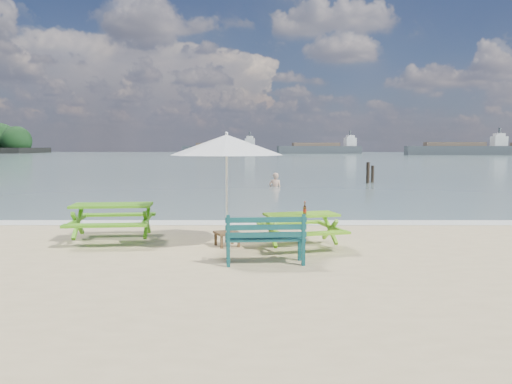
{
  "coord_description": "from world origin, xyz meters",
  "views": [
    {
      "loc": [
        0.58,
        -8.91,
        2.1
      ],
      "look_at": [
        0.58,
        3.0,
        1.0
      ],
      "focal_mm": 35.0,
      "sensor_mm": 36.0,
      "label": 1
    }
  ],
  "objects_px": {
    "patio_umbrella": "(227,145)",
    "park_bench": "(265,249)",
    "picnic_table_right": "(301,231)",
    "side_table": "(227,239)",
    "swimmer": "(275,190)",
    "picnic_table_left": "(112,223)",
    "beer_bottle": "(305,210)"
  },
  "relations": [
    {
      "from": "picnic_table_left",
      "to": "beer_bottle",
      "type": "distance_m",
      "value": 4.3
    },
    {
      "from": "side_table",
      "to": "swimmer",
      "type": "xyz_separation_m",
      "value": [
        1.6,
        15.52,
        -0.34
      ]
    },
    {
      "from": "park_bench",
      "to": "picnic_table_right",
      "type": "bearing_deg",
      "value": 61.52
    },
    {
      "from": "side_table",
      "to": "beer_bottle",
      "type": "bearing_deg",
      "value": -11.16
    },
    {
      "from": "park_bench",
      "to": "swimmer",
      "type": "bearing_deg",
      "value": 87.2
    },
    {
      "from": "picnic_table_right",
      "to": "park_bench",
      "type": "relative_size",
      "value": 1.36
    },
    {
      "from": "picnic_table_right",
      "to": "park_bench",
      "type": "distance_m",
      "value": 1.63
    },
    {
      "from": "picnic_table_left",
      "to": "beer_bottle",
      "type": "bearing_deg",
      "value": -12.45
    },
    {
      "from": "park_bench",
      "to": "side_table",
      "type": "bearing_deg",
      "value": 116.35
    },
    {
      "from": "picnic_table_left",
      "to": "park_bench",
      "type": "xyz_separation_m",
      "value": [
        3.35,
        -2.16,
        -0.13
      ]
    },
    {
      "from": "side_table",
      "to": "swimmer",
      "type": "bearing_deg",
      "value": 84.1
    },
    {
      "from": "picnic_table_left",
      "to": "park_bench",
      "type": "relative_size",
      "value": 1.43
    },
    {
      "from": "picnic_table_right",
      "to": "swimmer",
      "type": "relative_size",
      "value": 1.09
    },
    {
      "from": "picnic_table_right",
      "to": "swimmer",
      "type": "bearing_deg",
      "value": 89.78
    },
    {
      "from": "picnic_table_right",
      "to": "patio_umbrella",
      "type": "relative_size",
      "value": 0.63
    },
    {
      "from": "picnic_table_right",
      "to": "swimmer",
      "type": "height_order",
      "value": "swimmer"
    },
    {
      "from": "picnic_table_right",
      "to": "patio_umbrella",
      "type": "distance_m",
      "value": 2.36
    },
    {
      "from": "picnic_table_left",
      "to": "side_table",
      "type": "xyz_separation_m",
      "value": [
        2.58,
        -0.61,
        -0.23
      ]
    },
    {
      "from": "picnic_table_left",
      "to": "picnic_table_right",
      "type": "relative_size",
      "value": 1.05
    },
    {
      "from": "side_table",
      "to": "beer_bottle",
      "type": "relative_size",
      "value": 2.29
    },
    {
      "from": "picnic_table_right",
      "to": "swimmer",
      "type": "xyz_separation_m",
      "value": [
        0.06,
        15.64,
        -0.52
      ]
    },
    {
      "from": "picnic_table_right",
      "to": "side_table",
      "type": "distance_m",
      "value": 1.56
    },
    {
      "from": "park_bench",
      "to": "beer_bottle",
      "type": "relative_size",
      "value": 5.35
    },
    {
      "from": "patio_umbrella",
      "to": "beer_bottle",
      "type": "bearing_deg",
      "value": -11.16
    },
    {
      "from": "park_bench",
      "to": "side_table",
      "type": "distance_m",
      "value": 1.74
    },
    {
      "from": "swimmer",
      "to": "picnic_table_right",
      "type": "bearing_deg",
      "value": -90.22
    },
    {
      "from": "picnic_table_right",
      "to": "swimmer",
      "type": "distance_m",
      "value": 15.65
    },
    {
      "from": "patio_umbrella",
      "to": "park_bench",
      "type": "bearing_deg",
      "value": -63.65
    },
    {
      "from": "patio_umbrella",
      "to": "swimmer",
      "type": "height_order",
      "value": "patio_umbrella"
    },
    {
      "from": "swimmer",
      "to": "side_table",
      "type": "bearing_deg",
      "value": -95.9
    },
    {
      "from": "patio_umbrella",
      "to": "beer_bottle",
      "type": "relative_size",
      "value": 11.47
    },
    {
      "from": "patio_umbrella",
      "to": "picnic_table_left",
      "type": "bearing_deg",
      "value": 166.75
    }
  ]
}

